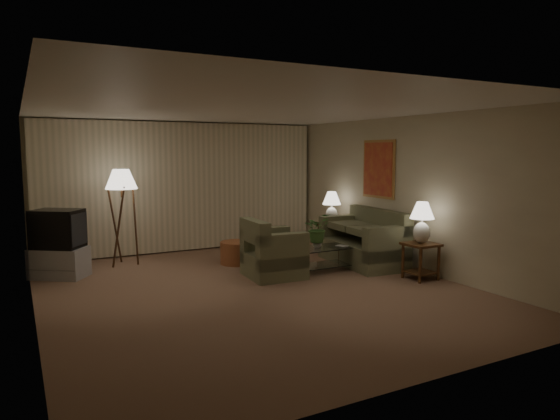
{
  "coord_description": "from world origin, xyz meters",
  "views": [
    {
      "loc": [
        -3.13,
        -6.67,
        2.07
      ],
      "look_at": [
        0.74,
        0.6,
        1.11
      ],
      "focal_mm": 32.0,
      "sensor_mm": 36.0,
      "label": 1
    }
  ],
  "objects_px": {
    "armchair": "(274,254)",
    "floor_lamp": "(123,215)",
    "vase": "(317,243)",
    "table_lamp_far": "(332,205)",
    "tv_cabinet": "(59,263)",
    "side_table_far": "(331,233)",
    "table_lamp_near": "(422,219)",
    "crt_tv": "(58,229)",
    "sofa": "(362,243)",
    "side_table_near": "(421,255)",
    "coffee_table": "(324,255)",
    "ottoman": "(237,253)"
  },
  "relations": [
    {
      "from": "armchair",
      "to": "floor_lamp",
      "type": "height_order",
      "value": "floor_lamp"
    },
    {
      "from": "floor_lamp",
      "to": "vase",
      "type": "relative_size",
      "value": 10.7
    },
    {
      "from": "table_lamp_far",
      "to": "tv_cabinet",
      "type": "xyz_separation_m",
      "value": [
        -5.2,
        0.31,
        -0.74
      ]
    },
    {
      "from": "side_table_far",
      "to": "table_lamp_near",
      "type": "distance_m",
      "value": 2.67
    },
    {
      "from": "table_lamp_near",
      "to": "crt_tv",
      "type": "bearing_deg",
      "value": 150.81
    },
    {
      "from": "sofa",
      "to": "table_lamp_near",
      "type": "xyz_separation_m",
      "value": [
        0.15,
        -1.35,
        0.6
      ]
    },
    {
      "from": "side_table_near",
      "to": "floor_lamp",
      "type": "height_order",
      "value": "floor_lamp"
    },
    {
      "from": "sofa",
      "to": "side_table_near",
      "type": "relative_size",
      "value": 3.3
    },
    {
      "from": "coffee_table",
      "to": "armchair",
      "type": "bearing_deg",
      "value": 178.27
    },
    {
      "from": "side_table_far",
      "to": "sofa",
      "type": "bearing_deg",
      "value": -96.84
    },
    {
      "from": "floor_lamp",
      "to": "vase",
      "type": "xyz_separation_m",
      "value": [
        2.87,
        -2.12,
        -0.43
      ]
    },
    {
      "from": "table_lamp_far",
      "to": "floor_lamp",
      "type": "bearing_deg",
      "value": 169.35
    },
    {
      "from": "coffee_table",
      "to": "crt_tv",
      "type": "relative_size",
      "value": 1.21
    },
    {
      "from": "armchair",
      "to": "tv_cabinet",
      "type": "distance_m",
      "value": 3.56
    },
    {
      "from": "floor_lamp",
      "to": "crt_tv",
      "type": "bearing_deg",
      "value": -157.77
    },
    {
      "from": "floor_lamp",
      "to": "armchair",
      "type": "bearing_deg",
      "value": -45.74
    },
    {
      "from": "coffee_table",
      "to": "floor_lamp",
      "type": "distance_m",
      "value": 3.74
    },
    {
      "from": "table_lamp_far",
      "to": "crt_tv",
      "type": "height_order",
      "value": "table_lamp_far"
    },
    {
      "from": "crt_tv",
      "to": "side_table_far",
      "type": "bearing_deg",
      "value": 31.37
    },
    {
      "from": "sofa",
      "to": "crt_tv",
      "type": "bearing_deg",
      "value": -101.64
    },
    {
      "from": "side_table_far",
      "to": "coffee_table",
      "type": "xyz_separation_m",
      "value": [
        -1.06,
        -1.35,
        -0.12
      ]
    },
    {
      "from": "sofa",
      "to": "coffee_table",
      "type": "xyz_separation_m",
      "value": [
        -0.91,
        -0.1,
        -0.12
      ]
    },
    {
      "from": "armchair",
      "to": "floor_lamp",
      "type": "xyz_separation_m",
      "value": [
        -2.03,
        2.09,
        0.54
      ]
    },
    {
      "from": "side_table_near",
      "to": "side_table_far",
      "type": "xyz_separation_m",
      "value": [
        0.0,
        2.6,
        -0.0
      ]
    },
    {
      "from": "armchair",
      "to": "coffee_table",
      "type": "relative_size",
      "value": 0.92
    },
    {
      "from": "armchair",
      "to": "vase",
      "type": "height_order",
      "value": "armchair"
    },
    {
      "from": "armchair",
      "to": "side_table_far",
      "type": "relative_size",
      "value": 1.69
    },
    {
      "from": "crt_tv",
      "to": "ottoman",
      "type": "relative_size",
      "value": 1.46
    },
    {
      "from": "table_lamp_near",
      "to": "ottoman",
      "type": "bearing_deg",
      "value": 131.41
    },
    {
      "from": "coffee_table",
      "to": "floor_lamp",
      "type": "xyz_separation_m",
      "value": [
        -3.02,
        2.12,
        0.65
      ]
    },
    {
      "from": "table_lamp_near",
      "to": "vase",
      "type": "xyz_separation_m",
      "value": [
        -1.21,
        1.25,
        -0.5
      ]
    },
    {
      "from": "table_lamp_far",
      "to": "crt_tv",
      "type": "xyz_separation_m",
      "value": [
        -5.2,
        0.31,
        -0.17
      ]
    },
    {
      "from": "crt_tv",
      "to": "armchair",
      "type": "bearing_deg",
      "value": 7.51
    },
    {
      "from": "side_table_far",
      "to": "vase",
      "type": "distance_m",
      "value": 1.81
    },
    {
      "from": "table_lamp_near",
      "to": "coffee_table",
      "type": "bearing_deg",
      "value": 130.23
    },
    {
      "from": "armchair",
      "to": "ottoman",
      "type": "xyz_separation_m",
      "value": [
        -0.15,
        1.2,
        -0.18
      ]
    },
    {
      "from": "armchair",
      "to": "table_lamp_far",
      "type": "distance_m",
      "value": 2.5
    },
    {
      "from": "sofa",
      "to": "floor_lamp",
      "type": "xyz_separation_m",
      "value": [
        -3.92,
        2.02,
        0.52
      ]
    },
    {
      "from": "tv_cabinet",
      "to": "floor_lamp",
      "type": "relative_size",
      "value": 0.57
    },
    {
      "from": "sofa",
      "to": "tv_cabinet",
      "type": "height_order",
      "value": "sofa"
    },
    {
      "from": "ottoman",
      "to": "table_lamp_far",
      "type": "bearing_deg",
      "value": 3.13
    },
    {
      "from": "vase",
      "to": "side_table_near",
      "type": "bearing_deg",
      "value": -46.0
    },
    {
      "from": "side_table_far",
      "to": "armchair",
      "type": "bearing_deg",
      "value": -147.08
    },
    {
      "from": "side_table_near",
      "to": "crt_tv",
      "type": "bearing_deg",
      "value": 150.81
    },
    {
      "from": "side_table_far",
      "to": "tv_cabinet",
      "type": "height_order",
      "value": "side_table_far"
    },
    {
      "from": "armchair",
      "to": "crt_tv",
      "type": "distance_m",
      "value": 3.58
    },
    {
      "from": "side_table_far",
      "to": "floor_lamp",
      "type": "xyz_separation_m",
      "value": [
        -4.07,
        0.77,
        0.52
      ]
    },
    {
      "from": "table_lamp_near",
      "to": "table_lamp_far",
      "type": "relative_size",
      "value": 1.02
    },
    {
      "from": "table_lamp_near",
      "to": "ottoman",
      "type": "height_order",
      "value": "table_lamp_near"
    },
    {
      "from": "vase",
      "to": "table_lamp_far",
      "type": "bearing_deg",
      "value": 48.19
    }
  ]
}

